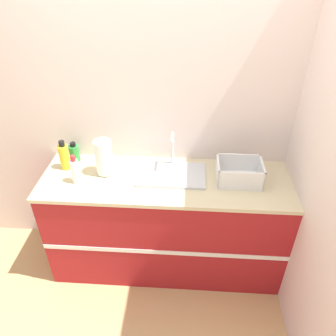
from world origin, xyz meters
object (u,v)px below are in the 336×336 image
Objects in this scene: sink at (171,173)px; bottle_green at (74,153)px; paper_towel_roll at (104,157)px; dish_rack at (239,174)px; bottle_yellow at (64,156)px; bottle_white_spray at (75,171)px.

bottle_green is at bearing 168.75° from sink.
paper_towel_roll is 0.34m from bottle_green.
bottle_green is (-0.79, 0.16, 0.05)m from sink.
sink reaches higher than paper_towel_roll.
bottle_yellow reaches higher than dish_rack.
bottle_white_spray is at bearing -70.83° from bottle_green.
sink is 2.11× the size of bottle_yellow.
sink is 3.18× the size of bottle_green.
paper_towel_roll is at bearing 178.47° from dish_rack.
paper_towel_roll is at bearing -179.31° from sink.
bottle_yellow is 1.07× the size of bottle_white_spray.
sink is 0.80m from bottle_green.
paper_towel_roll is 0.23m from bottle_white_spray.
paper_towel_roll is 0.86× the size of dish_rack.
bottle_white_spray is 1.41× the size of bottle_green.
dish_rack is 1.32m from bottle_yellow.
paper_towel_roll reaches higher than dish_rack.
sink is 2.26× the size of bottle_white_spray.
bottle_white_spray is (-0.18, -0.12, -0.04)m from paper_towel_roll.
dish_rack is 1.36× the size of bottle_yellow.
dish_rack is at bearing -8.38° from bottle_green.
dish_rack is 1.30m from bottle_green.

